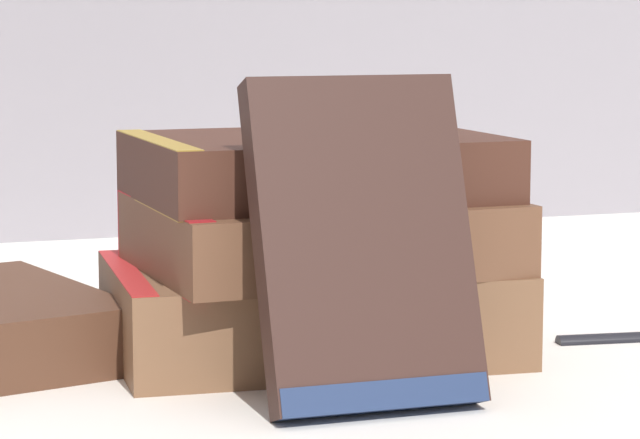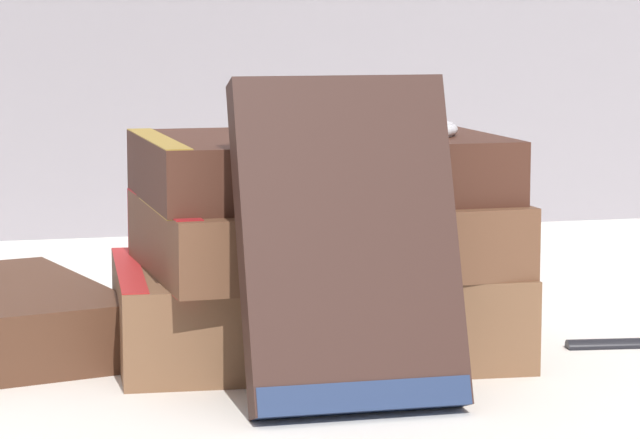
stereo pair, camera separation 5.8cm
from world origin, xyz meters
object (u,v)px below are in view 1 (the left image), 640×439
object	(u,v)px
pocket_watch	(392,129)
reading_glasses	(141,307)
book_flat_bottom	(298,309)
book_flat_middle	(310,233)
book_flat_top	(305,167)
book_leaning_front	(365,255)

from	to	relation	value
pocket_watch	reading_glasses	world-z (taller)	pocket_watch
book_flat_bottom	book_flat_middle	bearing A→B (deg)	-64.86
pocket_watch	reading_glasses	xyz separation A→B (m)	(-0.09, 0.14, -0.11)
book_flat_top	reading_glasses	xyz separation A→B (m)	(-0.05, 0.13, -0.09)
book_flat_bottom	book_flat_top	world-z (taller)	book_flat_top
book_flat_bottom	pocket_watch	bearing A→B (deg)	-12.23
book_flat_bottom	reading_glasses	size ratio (longest dim) A/B	1.81
book_flat_bottom	book_flat_middle	size ratio (longest dim) A/B	1.14
book_flat_top	book_flat_middle	bearing A→B (deg)	-76.93
reading_glasses	book_flat_bottom	bearing A→B (deg)	-80.71
book_flat_middle	pocket_watch	distance (m)	0.06
book_leaning_front	reading_glasses	world-z (taller)	book_leaning_front
reading_glasses	book_flat_top	bearing A→B (deg)	-80.54
book_flat_middle	reading_glasses	distance (m)	0.16
book_flat_top	book_leaning_front	distance (m)	0.10
book_flat_bottom	reading_glasses	distance (m)	0.14
book_flat_middle	pocket_watch	size ratio (longest dim) A/B	2.76
book_flat_middle	book_leaning_front	bearing A→B (deg)	-96.74
book_flat_middle	pocket_watch	bearing A→B (deg)	-9.44
book_flat_top	reading_glasses	size ratio (longest dim) A/B	1.56
reading_glasses	book_leaning_front	bearing A→B (deg)	-90.25
book_flat_top	book_leaning_front	world-z (taller)	book_leaning_front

